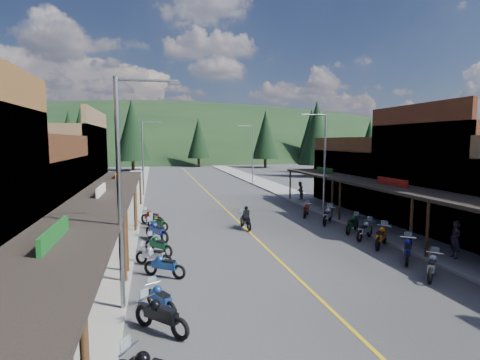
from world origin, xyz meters
TOP-DOWN VIEW (x-y plane):
  - ground at (0.00, 0.00)m, footprint 220.00×220.00m
  - centerline at (0.00, 20.00)m, footprint 0.15×90.00m
  - sidewalk_west at (-8.70, 20.00)m, footprint 3.40×94.00m
  - sidewalk_east at (8.70, 20.00)m, footprint 3.40×94.00m
  - shop_west_3 at (-13.78, 11.30)m, footprint 10.90×10.20m
  - shop_east_2 at (13.78, 1.70)m, footprint 10.90×9.00m
  - shop_east_3 at (13.75, 11.30)m, footprint 10.90×10.20m
  - streetlight_0 at (-6.95, -6.00)m, footprint 2.16×0.18m
  - streetlight_1 at (-6.95, 22.00)m, footprint 2.16×0.18m
  - streetlight_2 at (6.95, 8.00)m, footprint 2.16×0.18m
  - streetlight_3 at (6.95, 30.00)m, footprint 2.16×0.18m
  - ridge_hill at (0.00, 135.00)m, footprint 310.00×140.00m
  - pine_1 at (-24.00, 70.00)m, footprint 5.88×5.88m
  - pine_2 at (-10.00, 58.00)m, footprint 6.72×6.72m
  - pine_3 at (4.00, 66.00)m, footprint 5.04×5.04m
  - pine_4 at (18.00, 60.00)m, footprint 5.88×5.88m
  - pine_5 at (34.00, 72.00)m, footprint 6.72×6.72m
  - pine_6 at (46.00, 64.00)m, footprint 5.04×5.04m
  - pine_7 at (-32.00, 76.00)m, footprint 5.88×5.88m
  - pine_8 at (-22.00, 40.00)m, footprint 4.48×4.48m
  - pine_9 at (24.00, 45.00)m, footprint 4.93×4.93m
  - pine_10 at (-18.00, 50.00)m, footprint 5.38×5.38m
  - pine_11 at (20.00, 38.00)m, footprint 5.82×5.82m
  - bike_west_4 at (-5.84, -7.77)m, footprint 2.01×2.04m
  - bike_west_5 at (-5.83, -6.35)m, footprint 1.44×1.97m
  - bike_west_6 at (-5.61, -2.97)m, footprint 2.03×1.67m
  - bike_west_7 at (-6.06, -1.30)m, footprint 1.94×1.54m
  - bike_west_8 at (-5.82, 0.37)m, footprint 1.79×1.95m
  - bike_west_9 at (-5.87, 3.18)m, footprint 1.85×2.38m
  - bike_west_10 at (-5.80, 6.04)m, footprint 1.71×1.79m
  - bike_west_11 at (-6.17, 7.60)m, footprint 1.94×1.98m
  - bike_east_5 at (5.62, -5.70)m, footprint 1.99×1.96m
  - bike_east_6 at (6.06, -3.48)m, footprint 1.99×2.25m
  - bike_east_7 at (6.29, -0.96)m, footprint 2.21×2.20m
  - bike_east_8 at (6.31, 0.73)m, footprint 2.20×1.92m
  - bike_east_9 at (6.45, 2.43)m, footprint 2.10×2.00m
  - bike_east_10 at (6.03, 5.14)m, footprint 2.06×2.30m
  - bike_east_11 at (5.54, 7.82)m, footprint 1.62×2.10m
  - rider_on_bike at (-0.03, 4.96)m, footprint 0.84×2.15m
  - pedestrian_east_a at (8.40, -3.90)m, footprint 0.57×0.75m
  - pedestrian_east_b at (7.99, 15.23)m, footprint 0.96×0.96m

SIDE VIEW (x-z plane):
  - ground at x=0.00m, z-range 0.00..0.00m
  - ridge_hill at x=0.00m, z-range -30.00..30.00m
  - centerline at x=0.00m, z-range 0.00..0.01m
  - sidewalk_west at x=-8.70m, z-range 0.00..0.15m
  - sidewalk_east at x=8.70m, z-range 0.00..0.15m
  - bike_west_10 at x=-5.80m, z-range 0.00..1.06m
  - bike_west_5 at x=-5.83m, z-range 0.00..1.08m
  - bike_west_7 at x=-6.06m, z-range 0.00..1.08m
  - bike_west_8 at x=-5.82m, z-range 0.00..1.14m
  - bike_west_6 at x=-5.61m, z-range 0.00..1.14m
  - bike_east_11 at x=5.54m, z-range 0.00..1.16m
  - bike_west_11 at x=-6.17m, z-range 0.00..1.19m
  - bike_east_5 at x=5.62m, z-range 0.00..1.20m
  - bike_west_4 at x=-5.84m, z-range 0.00..1.23m
  - bike_east_9 at x=6.45m, z-range 0.00..1.25m
  - bike_east_8 at x=6.31m, z-range 0.00..1.26m
  - rider_on_bike at x=-0.03m, z-range -0.16..1.44m
  - bike_east_6 at x=6.06m, z-range 0.00..1.29m
  - bike_west_9 at x=-5.87m, z-range 0.00..1.32m
  - bike_east_10 at x=6.03m, z-range 0.00..1.33m
  - bike_east_7 at x=6.29m, z-range 0.00..1.34m
  - pedestrian_east_b at x=7.99m, z-range 0.15..1.92m
  - pedestrian_east_a at x=8.40m, z-range 0.15..2.02m
  - shop_east_3 at x=13.75m, z-range -0.57..5.63m
  - shop_east_2 at x=13.78m, z-range -0.58..7.62m
  - shop_west_3 at x=-13.78m, z-range -0.58..7.62m
  - streetlight_0 at x=-6.95m, z-range 0.46..8.46m
  - streetlight_1 at x=-6.95m, z-range 0.46..8.46m
  - streetlight_2 at x=6.95m, z-range 0.46..8.46m
  - streetlight_3 at x=6.95m, z-range 0.46..8.46m
  - pine_8 at x=-22.00m, z-range 0.98..10.98m
  - pine_9 at x=24.00m, z-range 0.98..11.78m
  - pine_3 at x=4.00m, z-range 0.98..11.98m
  - pine_6 at x=46.00m, z-range 0.98..11.98m
  - pine_10 at x=-18.00m, z-range 0.98..12.58m
  - pine_11 at x=20.00m, z-range 0.99..13.39m
  - pine_1 at x=-24.00m, z-range 0.99..13.49m
  - pine_4 at x=18.00m, z-range 0.99..13.49m
  - pine_7 at x=-32.00m, z-range 0.99..13.49m
  - pine_2 at x=-10.00m, z-range 0.99..14.99m
  - pine_5 at x=34.00m, z-range 0.99..14.99m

